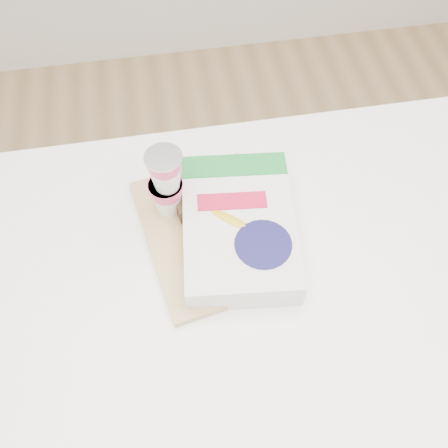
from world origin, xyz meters
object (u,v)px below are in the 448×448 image
object	(u,v)px
table	(223,382)
yogurt_stack	(166,183)
bananas	(207,231)
cereal_box	(239,227)
cutting_board	(210,231)

from	to	relation	value
table	yogurt_stack	bearing A→B (deg)	107.91
table	yogurt_stack	world-z (taller)	yogurt_stack
bananas	cereal_box	xyz separation A→B (m)	(0.06, 0.00, -0.01)
table	cutting_board	bearing A→B (deg)	89.43
yogurt_stack	cereal_box	size ratio (longest dim) A/B	0.49
bananas	yogurt_stack	xyz separation A→B (m)	(-0.06, 0.08, 0.06)
table	cereal_box	xyz separation A→B (m)	(0.06, 0.14, 0.53)
table	yogurt_stack	size ratio (longest dim) A/B	8.24
table	cereal_box	distance (m)	0.55
cutting_board	bananas	size ratio (longest dim) A/B	1.80
table	cutting_board	xyz separation A→B (m)	(0.00, 0.15, 0.50)
yogurt_stack	cereal_box	world-z (taller)	yogurt_stack
cutting_board	cereal_box	xyz separation A→B (m)	(0.05, -0.02, 0.03)
bananas	yogurt_stack	bearing A→B (deg)	128.12
table	cereal_box	world-z (taller)	cereal_box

